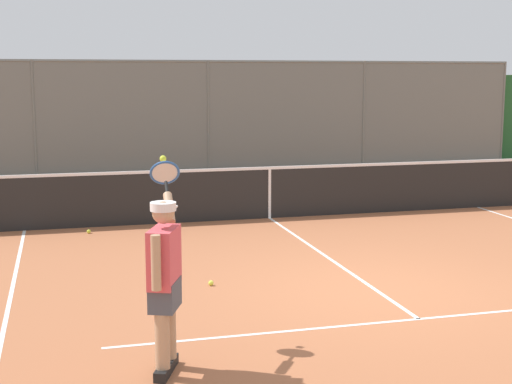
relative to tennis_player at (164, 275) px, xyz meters
The scene contains 7 objects.
ground_plane 3.51m from the tennis_player, 147.49° to the right, with size 60.00×60.00×0.00m, color #A8603D.
court_line_markings 3.02m from the tennis_player, behind, with size 8.75×10.82×0.01m.
fence_backdrop 13.33m from the tennis_player, 102.39° to the right, with size 20.13×1.37×2.99m.
tennis_net 7.25m from the tennis_player, 113.24° to the right, with size 11.24×0.09×1.07m.
tennis_player is the anchor object (origin of this frame).
tennis_ball_near_baseline 2.87m from the tennis_player, 109.83° to the right, with size 0.07×0.07×0.07m, color #D6E042.
tennis_ball_near_net 6.22m from the tennis_player, 85.94° to the right, with size 0.07×0.07×0.07m, color #C1D138.
Camera 1 is at (3.70, 8.11, 2.63)m, focal length 51.90 mm.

